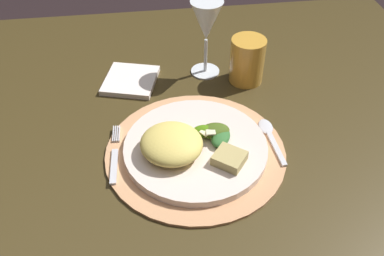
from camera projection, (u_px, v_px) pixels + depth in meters
The scene contains 11 objects.
dining_table at pixel (165, 161), 0.96m from camera, with size 1.41×1.02×0.72m.
placemat at pixel (195, 152), 0.81m from camera, with size 0.35×0.35×0.01m, color tan.
dinner_plate at pixel (196, 148), 0.80m from camera, with size 0.28×0.28×0.02m, color silver.
pasta_serving at pixel (171, 144), 0.77m from camera, with size 0.12×0.11×0.04m, color #E8CD62.
salad_greens at pixel (214, 133), 0.80m from camera, with size 0.08×0.07×0.03m.
bread_piece at pixel (229, 158), 0.76m from camera, with size 0.05×0.05×0.02m, color tan.
fork at pixel (115, 156), 0.79m from camera, with size 0.02×0.15×0.00m.
spoon at pixel (269, 133), 0.84m from camera, with size 0.03×0.13×0.01m.
napkin at pixel (131, 80), 0.98m from camera, with size 0.12×0.12×0.01m, color white.
wine_glass at pixel (206, 23), 0.93m from camera, with size 0.07×0.07×0.18m.
amber_tumbler at pixel (247, 60), 0.95m from camera, with size 0.08×0.08×0.11m, color gold.
Camera 1 is at (-0.03, -0.66, 1.30)m, focal length 39.06 mm.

